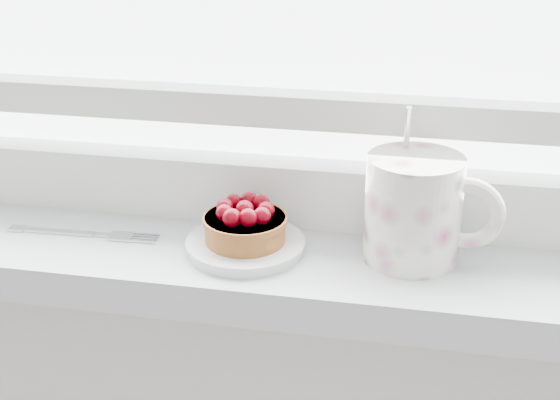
% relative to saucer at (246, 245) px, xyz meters
% --- Properties ---
extents(saucer, '(0.12, 0.12, 0.01)m').
position_rel_saucer_xyz_m(saucer, '(0.00, 0.00, 0.00)').
color(saucer, silver).
rests_on(saucer, windowsill).
extents(raspberry_tart, '(0.09, 0.09, 0.04)m').
position_rel_saucer_xyz_m(raspberry_tart, '(0.00, 0.00, 0.03)').
color(raspberry_tart, brown).
rests_on(raspberry_tart, saucer).
extents(floral_mug, '(0.14, 0.11, 0.16)m').
position_rel_saucer_xyz_m(floral_mug, '(0.17, 0.02, 0.05)').
color(floral_mug, white).
rests_on(floral_mug, windowsill).
extents(fork, '(0.17, 0.02, 0.00)m').
position_rel_saucer_xyz_m(fork, '(-0.18, 0.00, -0.00)').
color(fork, silver).
rests_on(fork, windowsill).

